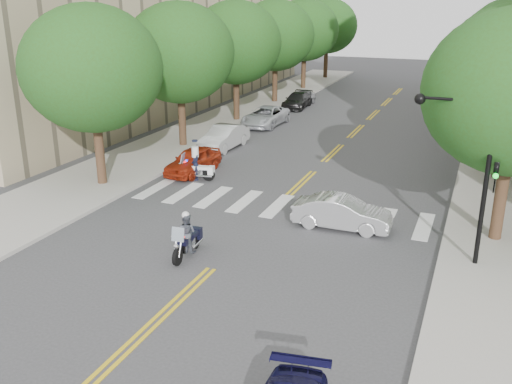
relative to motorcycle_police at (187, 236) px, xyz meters
The scene contains 24 objects.
ground 1.59m from the motorcycle_police, 27.73° to the right, with size 140.00×140.00×0.00m, color #38383A.
sidewalk_left 22.90m from the motorcycle_police, 111.14° to the left, with size 5.00×60.00×0.15m, color #9E9991.
sidewalk_right 23.91m from the motorcycle_police, 63.28° to the left, with size 5.00×60.00×0.15m, color #9E9991.
tree_l_0 10.43m from the motorcycle_police, 144.72° to the left, with size 6.40×6.40×8.45m.
tree_l_1 16.07m from the motorcycle_police, 119.52° to the left, with size 6.40×6.40×8.45m.
tree_l_2 23.15m from the motorcycle_police, 109.49° to the left, with size 6.40×6.40×8.45m.
tree_l_3 30.68m from the motorcycle_police, 104.44° to the left, with size 6.40×6.40×8.45m.
tree_l_4 38.40m from the motorcycle_police, 101.44° to the left, with size 6.40×6.40×8.45m.
tree_l_5 46.22m from the motorcycle_police, 99.46° to the left, with size 6.40×6.40×8.45m.
tree_r_1 17.38m from the motorcycle_police, 53.03° to the left, with size 6.40×6.40×8.45m.
tree_r_2 24.08m from the motorcycle_police, 64.80° to the left, with size 6.40×6.40×8.45m.
tree_r_3 31.39m from the motorcycle_police, 71.11° to the left, with size 6.40×6.40×8.45m.
tree_r_4 38.97m from the motorcycle_police, 74.95° to the left, with size 6.40×6.40×8.45m.
tree_r_5 46.69m from the motorcycle_police, 77.51° to the left, with size 6.40×6.40×8.45m.
traffic_signal_pole 9.86m from the motorcycle_police, 17.60° to the left, with size 2.82×0.42×6.00m.
motorcycle_police is the anchor object (origin of this frame).
motorcycle_parked 8.68m from the motorcycle_police, 115.01° to the left, with size 2.06×0.67×1.33m.
officer_standing 8.72m from the motorcycle_police, 115.82° to the left, with size 0.60×0.39×1.63m, color black.
convertible 6.30m from the motorcycle_police, 45.42° to the left, with size 1.34×3.85×1.27m, color silver.
parked_car_a 9.91m from the motorcycle_police, 116.80° to the left, with size 1.54×3.83×1.31m, color #A72A11.
parked_car_b 14.74m from the motorcycle_police, 110.06° to the left, with size 1.47×4.21×1.39m, color #BABABA.
parked_car_c 21.32m from the motorcycle_police, 103.72° to the left, with size 2.18×4.72×1.31m, color silver.
parked_car_d 28.30m from the motorcycle_police, 100.29° to the left, with size 1.71×4.21×1.22m, color black.
parked_car_e 29.67m from the motorcycle_police, 99.81° to the left, with size 1.40×3.48×1.19m, color gray.
Camera 1 is at (7.86, -15.42, 8.72)m, focal length 40.00 mm.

